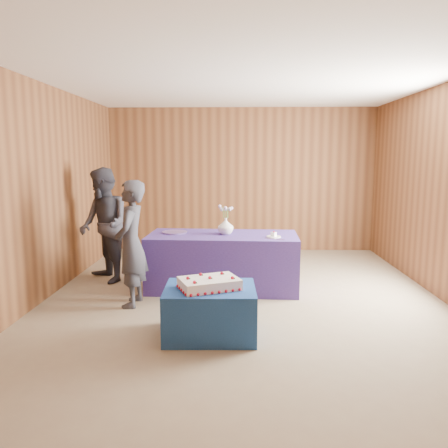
{
  "coord_description": "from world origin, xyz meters",
  "views": [
    {
      "loc": [
        -0.08,
        -5.33,
        1.79
      ],
      "look_at": [
        -0.24,
        0.1,
        0.95
      ],
      "focal_mm": 35.0,
      "sensor_mm": 36.0,
      "label": 1
    }
  ],
  "objects_px": {
    "serving_table": "(223,261)",
    "vase": "(226,226)",
    "sheet_cake": "(209,283)",
    "guest_right": "(104,225)",
    "guest_left": "(131,244)",
    "cake_table": "(210,311)"
  },
  "relations": [
    {
      "from": "serving_table",
      "to": "vase",
      "type": "relative_size",
      "value": 9.03
    },
    {
      "from": "sheet_cake",
      "to": "guest_right",
      "type": "bearing_deg",
      "value": 107.28
    },
    {
      "from": "guest_left",
      "to": "sheet_cake",
      "type": "bearing_deg",
      "value": 47.57
    },
    {
      "from": "serving_table",
      "to": "sheet_cake",
      "type": "bearing_deg",
      "value": -90.43
    },
    {
      "from": "vase",
      "to": "guest_right",
      "type": "height_order",
      "value": "guest_right"
    },
    {
      "from": "sheet_cake",
      "to": "guest_left",
      "type": "height_order",
      "value": "guest_left"
    },
    {
      "from": "cake_table",
      "to": "vase",
      "type": "bearing_deg",
      "value": 84.34
    },
    {
      "from": "cake_table",
      "to": "vase",
      "type": "distance_m",
      "value": 1.74
    },
    {
      "from": "cake_table",
      "to": "sheet_cake",
      "type": "height_order",
      "value": "sheet_cake"
    },
    {
      "from": "vase",
      "to": "guest_right",
      "type": "bearing_deg",
      "value": 171.28
    },
    {
      "from": "guest_left",
      "to": "guest_right",
      "type": "relative_size",
      "value": 0.92
    },
    {
      "from": "vase",
      "to": "guest_left",
      "type": "height_order",
      "value": "guest_left"
    },
    {
      "from": "guest_right",
      "to": "cake_table",
      "type": "bearing_deg",
      "value": 3.06
    },
    {
      "from": "guest_right",
      "to": "serving_table",
      "type": "bearing_deg",
      "value": 42.84
    },
    {
      "from": "cake_table",
      "to": "guest_right",
      "type": "bearing_deg",
      "value": 129.03
    },
    {
      "from": "sheet_cake",
      "to": "vase",
      "type": "distance_m",
      "value": 1.69
    },
    {
      "from": "vase",
      "to": "cake_table",
      "type": "bearing_deg",
      "value": -93.96
    },
    {
      "from": "serving_table",
      "to": "sheet_cake",
      "type": "relative_size",
      "value": 2.89
    },
    {
      "from": "vase",
      "to": "guest_left",
      "type": "xyz_separation_m",
      "value": [
        -1.11,
        -0.74,
        -0.1
      ]
    },
    {
      "from": "vase",
      "to": "guest_right",
      "type": "xyz_separation_m",
      "value": [
        -1.74,
        0.27,
        -0.04
      ]
    },
    {
      "from": "serving_table",
      "to": "vase",
      "type": "distance_m",
      "value": 0.49
    },
    {
      "from": "serving_table",
      "to": "guest_right",
      "type": "xyz_separation_m",
      "value": [
        -1.7,
        0.28,
        0.45
      ]
    }
  ]
}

